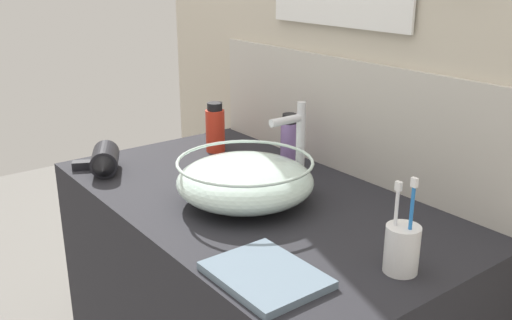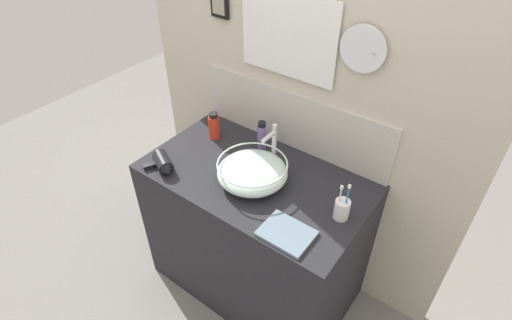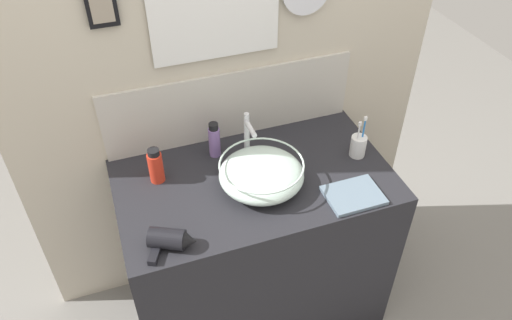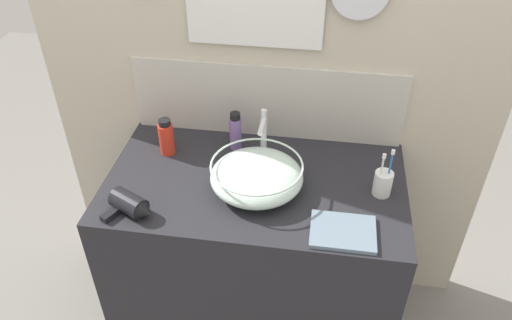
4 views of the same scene
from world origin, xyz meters
TOP-DOWN VIEW (x-y plane):
  - back_panel at (-0.00, 0.35)m, footprint 1.87×0.10m
  - glass_bowl_sink at (0.01, -0.04)m, footprint 0.34×0.34m
  - faucet at (0.01, 0.13)m, footprint 0.02×0.11m
  - hair_drier at (-0.39, -0.24)m, footprint 0.19×0.14m
  - toothbrush_cup at (0.46, -0.00)m, footprint 0.07×0.07m
  - lotion_bottle at (-0.37, 0.13)m, footprint 0.06×0.06m
  - spray_bottle at (-0.11, 0.20)m, footprint 0.05×0.05m
  - hand_towel at (0.33, -0.22)m, footprint 0.22×0.17m

SIDE VIEW (x-z plane):
  - hand_towel at x=0.33m, z-range 0.86..0.87m
  - hair_drier at x=-0.39m, z-range 0.86..0.93m
  - toothbrush_cup at x=0.46m, z-range 0.81..1.01m
  - glass_bowl_sink at x=0.01m, z-range 0.86..0.97m
  - lotion_bottle at x=-0.37m, z-range 0.85..1.01m
  - spray_bottle at x=-0.11m, z-range 0.85..1.02m
  - faucet at x=0.01m, z-range 0.87..1.10m
  - back_panel at x=0.00m, z-range 0.00..2.34m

